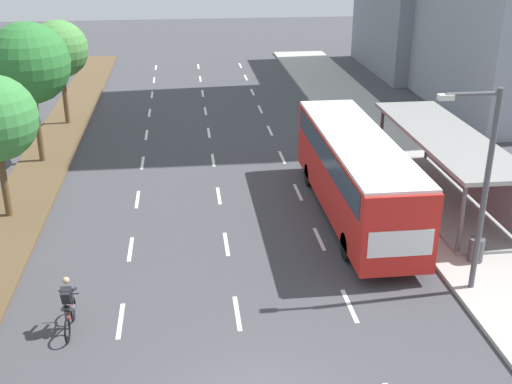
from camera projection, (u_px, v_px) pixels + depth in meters
median_strip at (49, 154)px, 32.56m from camera, size 2.60×52.00×0.12m
sidewalk_right at (382, 141)px, 34.42m from camera, size 4.50×52.00×0.15m
lane_divider_left at (143, 163)px, 31.49m from camera, size 0.14×47.49×0.01m
lane_divider_center at (213, 160)px, 31.86m from camera, size 0.14×47.49×0.01m
lane_divider_right at (282, 157)px, 32.23m from camera, size 0.14×47.49×0.01m
bus_shelter at (450, 160)px, 26.38m from camera, size 2.90×10.34×2.86m
bus at (355, 168)px, 24.96m from camera, size 2.54×11.29×3.37m
cyclist at (69, 307)px, 18.23m from camera, size 0.46×1.82×1.71m
median_tree_fourth at (29, 63)px, 29.63m from camera, size 3.80×3.80×6.72m
median_tree_fifth at (59, 49)px, 35.76m from camera, size 3.21×3.21×5.91m
streetlight at (481, 179)px, 19.01m from camera, size 1.91×0.24×6.50m
trash_bin at (476, 250)px, 21.88m from camera, size 0.52×0.52×0.85m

